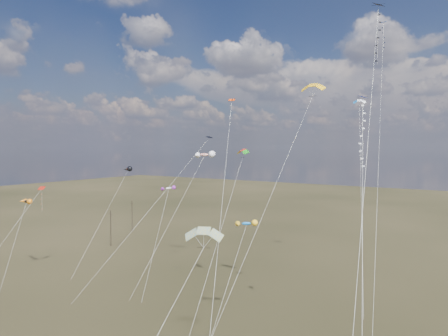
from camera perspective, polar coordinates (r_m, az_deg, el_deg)
The scene contains 17 objects.
utility_pole_near at distance 92.83m, azimuth -15.88°, elevation -8.24°, with size 1.40×0.20×8.00m.
utility_pole_far at distance 107.91m, azimuth -13.00°, elevation -6.64°, with size 1.40×0.20×8.00m.
diamond_black_high at distance 41.24m, azimuth 20.93°, elevation 15.14°, with size 3.80×22.33×35.83m.
diamond_navy_tall at distance 68.23m, azimuth 21.72°, elevation 14.67°, with size 6.43×31.04×42.18m.
diamond_black_mid at distance 61.48m, azimuth -7.36°, elevation -1.94°, with size 11.74×18.35×23.70m.
diamond_red_low at distance 73.39m, azimuth -24.97°, elevation -4.58°, with size 5.39×10.20×15.40m.
diamond_navy_right at distance 40.28m, azimuth 19.14°, elevation 3.31°, with size 6.32×22.04×27.00m.
diamond_orange_center at distance 41.36m, azimuth 0.00°, elevation -2.12°, with size 10.16×20.14×27.84m.
parafoil_yellow at distance 49.97m, azimuth 12.52°, elevation 11.35°, with size 6.06×18.66×30.08m.
parafoil_blue_white at distance 71.41m, azimuth 18.79°, elevation 8.93°, with size 6.86×18.70×30.34m.
parafoil_striped at distance 32.54m, azimuth -2.96°, elevation -9.01°, with size 3.55×13.12×15.93m.
parafoil_tricolor at distance 55.10m, azimuth 2.64°, elevation 2.42°, with size 4.49×18.56×22.09m.
novelty_black_orange at distance 76.24m, azimuth -26.42°, elevation -4.30°, with size 7.10×8.50×13.24m.
novelty_orange_black at distance 77.05m, azimuth -13.58°, elevation -0.19°, with size 2.73×13.38×18.44m.
novelty_white_purple at distance 65.60m, azimuth -7.93°, elevation -2.98°, with size 4.03×10.84×15.67m.
novelty_redwhite_stripe at distance 70.38m, azimuth -2.88°, elevation 1.87°, with size 3.48×18.72×21.34m.
novelty_blue_yellow at distance 46.62m, azimuth 3.19°, elevation -8.01°, with size 2.24×8.15×13.56m.
Camera 1 is at (31.16, -29.31, 21.91)m, focal length 32.00 mm.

